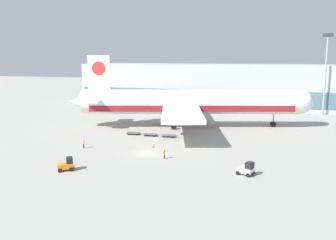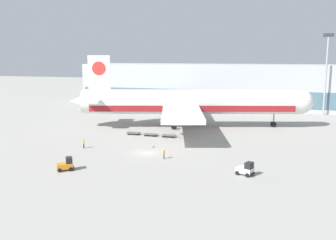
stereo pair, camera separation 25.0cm
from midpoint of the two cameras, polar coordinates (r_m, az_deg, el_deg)
name	(u,v)px [view 2 (the right image)]	position (r m, az deg, el deg)	size (l,w,h in m)	color
ground_plane	(146,153)	(66.27, -3.26, -5.07)	(400.00, 400.00, 0.00)	#9E9B93
terminal_building	(217,85)	(126.78, 7.55, 5.24)	(90.00, 18.20, 14.00)	#B2B7BC
light_mast	(326,68)	(115.44, 23.04, 7.26)	(2.80, 0.50, 23.02)	#9EA0A5
airplane_main	(188,103)	(89.36, 3.16, 2.64)	(56.93, 48.46, 17.00)	white
baggage_tug_foreground	(246,169)	(55.39, 11.93, -7.36)	(2.80, 2.42, 2.00)	silver
baggage_tug_mid	(66,165)	(58.41, -15.17, -6.59)	(2.81, 2.60, 2.00)	orange
baggage_dolly_lead	(134,133)	(81.62, -5.18, -1.96)	(3.72, 1.59, 0.48)	#56565B
baggage_dolly_second	(150,134)	(79.98, -2.60, -2.17)	(3.72, 1.59, 0.48)	#56565B
baggage_dolly_third	(169,135)	(78.70, 0.19, -2.36)	(3.72, 1.59, 0.48)	#56565B
ground_crew_near	(164,153)	(62.49, -0.51, -5.05)	(0.26, 0.57, 1.69)	black
ground_crew_far	(84,143)	(71.18, -12.63, -3.42)	(0.29, 0.56, 1.71)	black
traffic_cone_near	(153,145)	(70.36, -2.16, -3.87)	(0.40, 0.40, 0.76)	black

